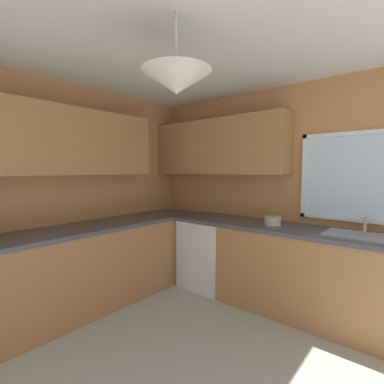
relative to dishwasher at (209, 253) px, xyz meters
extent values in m
cube|color=#C6844C|center=(0.89, 0.37, 0.80)|extent=(3.85, 0.06, 2.46)
cube|color=#C6844C|center=(-1.00, -1.56, 0.80)|extent=(0.06, 3.93, 2.46)
cube|color=white|center=(0.89, -1.56, 2.07)|extent=(3.85, 3.93, 0.06)
cube|color=silver|center=(1.69, 0.34, 1.01)|extent=(1.20, 0.02, 0.82)
cube|color=white|center=(1.69, 0.33, 1.44)|extent=(1.28, 0.04, 0.04)
cube|color=white|center=(1.69, 0.33, 0.57)|extent=(1.28, 0.04, 0.04)
cube|color=white|center=(1.07, 0.33, 1.01)|extent=(0.04, 0.04, 0.90)
cube|color=#AD7542|center=(-0.81, -1.76, 1.37)|extent=(0.32, 2.66, 0.70)
cube|color=#AD7542|center=(-0.02, 0.18, 1.37)|extent=(1.91, 0.32, 0.70)
cylinder|color=#B7B7BC|center=(0.89, -1.56, 1.86)|extent=(0.02, 0.02, 0.35)
cone|color=silver|center=(0.89, -1.56, 1.62)|extent=(0.44, 0.44, 0.14)
cube|color=#AD7542|center=(-0.66, -1.56, 0.00)|extent=(0.62, 3.51, 0.86)
cube|color=#4C4C51|center=(-0.66, -1.56, 0.45)|extent=(0.65, 3.54, 0.04)
cube|color=#AD7542|center=(1.10, 0.03, 0.00)|extent=(2.91, 0.62, 0.86)
cube|color=#4C4C51|center=(1.10, 0.03, 0.45)|extent=(2.94, 0.65, 0.04)
cube|color=white|center=(0.00, 0.00, 0.00)|extent=(0.60, 0.60, 0.86)
cube|color=#9EA0A5|center=(1.69, 0.03, 0.48)|extent=(0.61, 0.40, 0.02)
cylinder|color=#B7B7BC|center=(1.69, 0.19, 0.56)|extent=(0.03, 0.03, 0.18)
cylinder|color=#B7B7BC|center=(1.69, 0.09, 0.65)|extent=(0.02, 0.20, 0.02)
cylinder|color=beige|center=(0.84, 0.03, 0.52)|extent=(0.18, 0.18, 0.09)
camera|label=1|loc=(2.11, -2.86, 1.08)|focal=26.23mm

